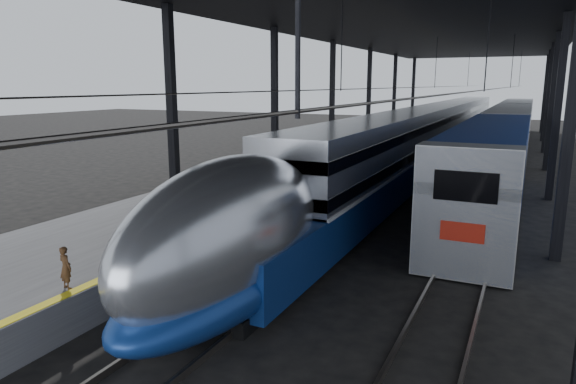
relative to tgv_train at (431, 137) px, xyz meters
The scene contains 8 objects.
ground 24.76m from the tgv_train, 94.65° to the right, with size 160.00×160.00×0.00m, color black.
platform 7.31m from the tgv_train, 140.06° to the right, with size 6.00×80.00×1.00m, color #4C4C4F.
yellow_strip 5.42m from the tgv_train, 120.39° to the right, with size 0.30×80.00×0.01m, color yellow.
rails 5.56m from the tgv_train, 61.50° to the right, with size 6.52×80.00×0.16m.
canopy 8.54m from the tgv_train, 91.24° to the right, with size 18.00×75.00×9.47m.
tgv_train is the anchor object (origin of this frame).
second_train 6.49m from the tgv_train, 39.62° to the left, with size 2.89×56.05×3.98m.
child 30.12m from the tgv_train, 95.71° to the right, with size 0.37×0.25×1.03m, color #432A16.
Camera 1 is at (8.51, -13.36, 5.69)m, focal length 32.00 mm.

